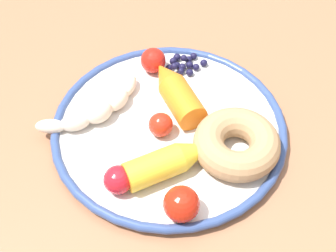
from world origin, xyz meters
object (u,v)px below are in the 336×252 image
donut (237,144)px  tomato_extra (181,204)px  tomato_far (153,60)px  tomato_mid (118,180)px  carrot_yellow (172,161)px  blueberry_pile (184,64)px  carrot_orange (175,91)px  tomato_near (161,125)px  banana (96,110)px  plate (168,127)px  dining_table (156,184)px

donut → tomato_extra: bearing=74.6°
tomato_far → tomato_mid: bearing=103.4°
carrot_yellow → blueberry_pile: carrot_yellow is taller
carrot_orange → tomato_near: size_ratio=3.49×
banana → plate: bearing=-167.0°
tomato_near → tomato_extra: size_ratio=0.76×
plate → carrot_orange: 0.05m
carrot_orange → carrot_yellow: carrot_orange is taller
dining_table → tomato_mid: size_ratio=35.63×
dining_table → carrot_yellow: bearing=150.0°
banana → tomato_extra: bearing=150.6°
banana → tomato_near: 0.10m
banana → tomato_extra: (-0.17, 0.09, 0.01)m
blueberry_pile → tomato_extra: 0.25m
tomato_near → tomato_far: (0.06, -0.11, 0.00)m
banana → donut: donut is taller
carrot_orange → donut: (-0.11, 0.05, -0.00)m
dining_table → tomato_extra: tomato_extra is taller
dining_table → tomato_far: tomato_far is taller
plate → carrot_yellow: 0.08m
banana → carrot_yellow: carrot_yellow is taller
plate → tomato_mid: size_ratio=9.00×
banana → donut: (-0.20, -0.02, 0.01)m
donut → tomato_far: donut is taller
donut → tomato_near: 0.10m
plate → blueberry_pile: 0.12m
plate → tomato_far: (0.07, -0.09, 0.02)m
tomato_far → tomato_extra: tomato_extra is taller
banana → dining_table: bearing=166.9°
dining_table → banana: (0.10, -0.02, 0.09)m
tomato_extra → banana: bearing=-29.4°
dining_table → tomato_mid: (0.02, 0.07, 0.10)m
dining_table → tomato_far: 0.18m
banana → tomato_mid: size_ratio=4.16×
plate → tomato_extra: bearing=120.3°
banana → carrot_yellow: (-0.13, 0.04, 0.01)m
carrot_yellow → tomato_mid: carrot_yellow is taller
plate → tomato_near: tomato_near is taller
plate → tomato_far: bearing=-55.1°
banana → tomato_mid: tomato_mid is taller
banana → carrot_yellow: size_ratio=1.28×
donut → tomato_mid: donut is taller
banana → tomato_extra: 0.19m
dining_table → donut: donut is taller
carrot_orange → tomato_extra: 0.18m
plate → tomato_extra: tomato_extra is taller
plate → donut: size_ratio=2.88×
carrot_yellow → tomato_near: (0.04, -0.05, -0.00)m
tomato_near → tomato_far: bearing=-60.5°
donut → blueberry_pile: donut is taller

